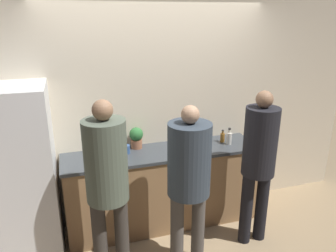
{
  "coord_description": "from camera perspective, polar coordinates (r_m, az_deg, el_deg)",
  "views": [
    {
      "loc": [
        -0.96,
        -2.92,
        2.37
      ],
      "look_at": [
        0.0,
        0.13,
        1.28
      ],
      "focal_mm": 35.0,
      "sensor_mm": 36.0,
      "label": 1
    }
  ],
  "objects": [
    {
      "name": "fruit_bowl",
      "position": [
        3.63,
        4.42,
        -3.96
      ],
      "size": [
        0.33,
        0.33,
        0.11
      ],
      "color": "brown",
      "rests_on": "counter"
    },
    {
      "name": "cup_blue",
      "position": [
        3.61,
        -7.34,
        -4.04
      ],
      "size": [
        0.09,
        0.09,
        0.09
      ],
      "color": "#335184",
      "rests_on": "counter"
    },
    {
      "name": "ground_plane",
      "position": [
        3.88,
        0.61,
        -18.84
      ],
      "size": [
        14.0,
        14.0,
        0.0
      ],
      "primitive_type": "plane",
      "color": "#9E8460"
    },
    {
      "name": "utensil_crock",
      "position": [
        3.71,
        -10.45,
        -3.19
      ],
      "size": [
        0.11,
        0.11,
        0.27
      ],
      "color": "silver",
      "rests_on": "counter"
    },
    {
      "name": "wall_back",
      "position": [
        3.8,
        -2.13,
        2.48
      ],
      "size": [
        5.2,
        0.06,
        2.6
      ],
      "color": "beige",
      "rests_on": "ground_plane"
    },
    {
      "name": "person_right",
      "position": [
        3.47,
        15.55,
        -5.18
      ],
      "size": [
        0.34,
        0.34,
        1.69
      ],
      "color": "black",
      "rests_on": "ground_plane"
    },
    {
      "name": "bottle_amber",
      "position": [
        3.94,
        9.47,
        -1.94
      ],
      "size": [
        0.05,
        0.05,
        0.15
      ],
      "color": "brown",
      "rests_on": "counter"
    },
    {
      "name": "counter",
      "position": [
        3.88,
        -0.88,
        -10.55
      ],
      "size": [
        2.22,
        0.58,
        0.93
      ],
      "color": "#9E754C",
      "rests_on": "ground_plane"
    },
    {
      "name": "person_left",
      "position": [
        2.9,
        -10.59,
        -8.7
      ],
      "size": [
        0.37,
        0.37,
        1.73
      ],
      "color": "#38332D",
      "rests_on": "ground_plane"
    },
    {
      "name": "potted_plant",
      "position": [
        3.71,
        -5.54,
        -1.91
      ],
      "size": [
        0.16,
        0.16,
        0.24
      ],
      "color": "#9E6042",
      "rests_on": "counter"
    },
    {
      "name": "person_center",
      "position": [
        3.03,
        3.66,
        -8.03
      ],
      "size": [
        0.4,
        0.4,
        1.64
      ],
      "color": "#4C4742",
      "rests_on": "ground_plane"
    },
    {
      "name": "bottle_clear",
      "position": [
        3.88,
        10.59,
        -2.06
      ],
      "size": [
        0.06,
        0.06,
        0.2
      ],
      "color": "silver",
      "rests_on": "counter"
    },
    {
      "name": "cup_white",
      "position": [
        3.4,
        -9.32,
        -5.5
      ],
      "size": [
        0.09,
        0.09,
        0.1
      ],
      "color": "white",
      "rests_on": "counter"
    },
    {
      "name": "refrigerator",
      "position": [
        3.54,
        -24.61,
        -7.83
      ],
      "size": [
        0.7,
        0.69,
        1.77
      ],
      "color": "white",
      "rests_on": "ground_plane"
    }
  ]
}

